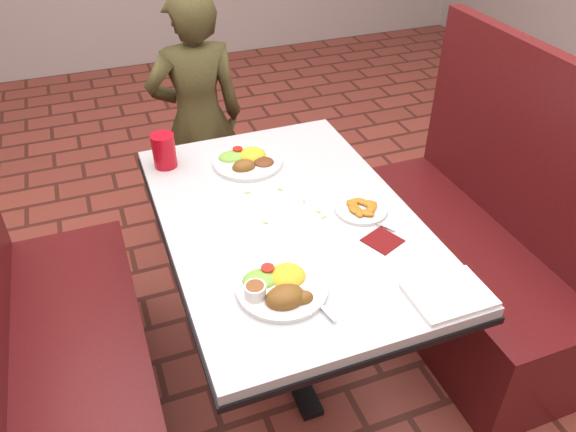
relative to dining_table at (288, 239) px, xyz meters
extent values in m
plane|color=brown|center=(0.00, 0.00, -0.65)|extent=(7.00, 7.00, 0.00)
cube|color=silver|center=(0.00, 0.00, 0.08)|extent=(0.80, 1.20, 0.03)
cube|color=black|center=(0.00, 0.00, 0.05)|extent=(0.81, 1.21, 0.02)
cylinder|color=black|center=(0.00, 0.00, -0.30)|extent=(0.10, 0.10, 0.69)
cube|color=black|center=(0.00, 0.00, -0.64)|extent=(0.55, 0.08, 0.03)
cube|color=black|center=(0.00, 0.00, -0.64)|extent=(0.08, 0.55, 0.03)
cube|color=#5E1516|center=(-0.75, 0.00, -0.43)|extent=(0.45, 1.20, 0.45)
cube|color=#5E1516|center=(0.75, 0.00, -0.43)|extent=(0.45, 1.20, 0.45)
cube|color=#5E1516|center=(0.97, 0.00, 0.05)|extent=(0.06, 1.20, 0.95)
imported|color=brown|center=(-0.07, 1.03, -0.03)|extent=(0.45, 0.30, 1.25)
cylinder|color=white|center=(-0.14, -0.32, 0.10)|extent=(0.26, 0.26, 0.02)
ellipsoid|color=gold|center=(-0.11, -0.29, 0.14)|extent=(0.11, 0.11, 0.05)
ellipsoid|color=#88C04D|center=(-0.19, -0.27, 0.13)|extent=(0.11, 0.09, 0.03)
cylinder|color=red|center=(-0.16, -0.26, 0.13)|extent=(0.04, 0.04, 0.01)
ellipsoid|color=brown|center=(-0.15, -0.37, 0.14)|extent=(0.11, 0.09, 0.06)
ellipsoid|color=brown|center=(-0.11, -0.39, 0.13)|extent=(0.06, 0.05, 0.04)
cylinder|color=white|center=(-0.22, -0.33, 0.13)|extent=(0.06, 0.06, 0.04)
cylinder|color=brown|center=(-0.22, -0.33, 0.15)|extent=(0.05, 0.05, 0.00)
cylinder|color=white|center=(-0.03, 0.36, 0.10)|extent=(0.26, 0.26, 0.02)
ellipsoid|color=gold|center=(0.00, 0.40, 0.14)|extent=(0.11, 0.11, 0.05)
ellipsoid|color=#88C04D|center=(-0.07, 0.41, 0.13)|extent=(0.11, 0.09, 0.03)
cylinder|color=red|center=(-0.04, 0.43, 0.13)|extent=(0.04, 0.04, 0.01)
ellipsoid|color=brown|center=(0.03, 0.33, 0.12)|extent=(0.08, 0.08, 0.03)
ellipsoid|color=brown|center=(-0.05, 0.32, 0.14)|extent=(0.09, 0.07, 0.05)
cylinder|color=white|center=(0.24, -0.06, 0.10)|extent=(0.17, 0.17, 0.01)
cube|color=#610E10|center=(0.23, -0.23, 0.10)|extent=(0.13, 0.13, 0.00)
cube|color=silver|center=(0.25, -0.15, 0.10)|extent=(0.08, 0.11, 0.00)
cylinder|color=red|center=(-0.32, 0.46, 0.16)|extent=(0.09, 0.09, 0.13)
cube|color=white|center=(0.28, -0.51, 0.10)|extent=(0.22, 0.17, 0.01)
cube|color=silver|center=(-0.07, -0.40, 0.11)|extent=(0.05, 0.17, 0.00)
cube|color=silver|center=(-0.08, -0.37, 0.11)|extent=(0.07, 0.16, 0.00)
camera|label=1|loc=(-0.53, -1.39, 1.20)|focal=35.00mm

